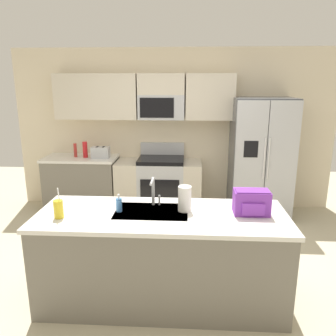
{
  "coord_description": "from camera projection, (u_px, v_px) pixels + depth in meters",
  "views": [
    {
      "loc": [
        0.24,
        -3.35,
        2.08
      ],
      "look_at": [
        0.0,
        0.6,
        1.05
      ],
      "focal_mm": 35.65,
      "sensor_mm": 36.0,
      "label": 1
    }
  ],
  "objects": [
    {
      "name": "drink_cup_yellow",
      "position": [
        59.0,
        209.0,
        2.96
      ],
      "size": [
        0.08,
        0.08,
        0.28
      ],
      "color": "yellow",
      "rests_on": "island_counter"
    },
    {
      "name": "refrigerator",
      "position": [
        260.0,
        159.0,
        5.14
      ],
      "size": [
        0.9,
        0.76,
        1.85
      ],
      "color": "#4C4F54",
      "rests_on": "ground"
    },
    {
      "name": "back_counter",
      "position": [
        82.0,
        183.0,
        5.49
      ],
      "size": [
        1.16,
        0.63,
        0.9
      ],
      "color": "slate",
      "rests_on": "ground"
    },
    {
      "name": "backpack",
      "position": [
        252.0,
        202.0,
        3.04
      ],
      "size": [
        0.32,
        0.22,
        0.23
      ],
      "color": "purple",
      "rests_on": "island_counter"
    },
    {
      "name": "pepper_mill",
      "position": [
        75.0,
        150.0,
        5.35
      ],
      "size": [
        0.05,
        0.05,
        0.22
      ],
      "primitive_type": "cylinder",
      "color": "#B2332D",
      "rests_on": "back_counter"
    },
    {
      "name": "soap_dispenser",
      "position": [
        119.0,
        205.0,
        3.1
      ],
      "size": [
        0.06,
        0.06,
        0.17
      ],
      "color": "#4C8CD8",
      "rests_on": "island_counter"
    },
    {
      "name": "paper_towel_roll",
      "position": [
        185.0,
        199.0,
        3.11
      ],
      "size": [
        0.12,
        0.12,
        0.24
      ],
      "primitive_type": "cylinder",
      "color": "white",
      "rests_on": "island_counter"
    },
    {
      "name": "kitchen_wall_unit",
      "position": [
        164.0,
        120.0,
        5.43
      ],
      "size": [
        5.2,
        0.43,
        2.6
      ],
      "color": "beige",
      "rests_on": "ground"
    },
    {
      "name": "ground_plane",
      "position": [
        165.0,
        271.0,
        3.78
      ],
      "size": [
        9.0,
        9.0,
        0.0
      ],
      "primitive_type": "plane",
      "color": "beige",
      "rests_on": "ground"
    },
    {
      "name": "sink_faucet",
      "position": [
        153.0,
        189.0,
        3.23
      ],
      "size": [
        0.08,
        0.21,
        0.28
      ],
      "color": "#B7BABF",
      "rests_on": "island_counter"
    },
    {
      "name": "toaster",
      "position": [
        101.0,
        152.0,
        5.28
      ],
      "size": [
        0.28,
        0.16,
        0.18
      ],
      "color": "#B7BABF",
      "rests_on": "back_counter"
    },
    {
      "name": "island_counter",
      "position": [
        162.0,
        257.0,
        3.19
      ],
      "size": [
        2.32,
        0.87,
        0.9
      ],
      "color": "slate",
      "rests_on": "ground"
    },
    {
      "name": "range_oven",
      "position": [
        159.0,
        185.0,
        5.42
      ],
      "size": [
        1.36,
        0.61,
        1.1
      ],
      "color": "#B7BABF",
      "rests_on": "ground"
    },
    {
      "name": "bottle_red",
      "position": [
        85.0,
        150.0,
        5.31
      ],
      "size": [
        0.08,
        0.08,
        0.25
      ],
      "primitive_type": "cylinder",
      "color": "red",
      "rests_on": "back_counter"
    }
  ]
}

